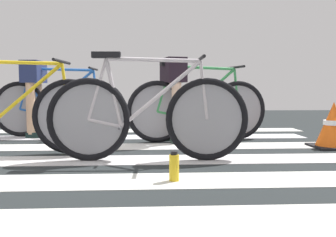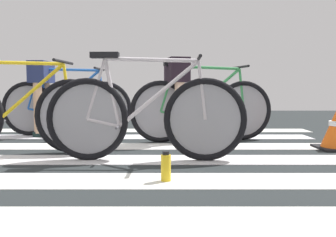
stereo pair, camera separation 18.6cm
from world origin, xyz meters
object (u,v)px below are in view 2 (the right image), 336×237
cyclist_3_of_4 (176,88)px  bicycle_3_of_4 (202,109)px  water_bottle (165,167)px  bicycle_1_of_4 (144,116)px  bicycle_4_of_4 (65,107)px  cyclist_4_of_4 (41,88)px  bicycle_2_of_4 (18,113)px

cyclist_3_of_4 → bicycle_3_of_4: bearing=0.0°
cyclist_3_of_4 → water_bottle: bearing=-105.6°
bicycle_1_of_4 → bicycle_4_of_4: 2.05m
cyclist_4_of_4 → bicycle_3_of_4: bearing=-11.4°
bicycle_3_of_4 → water_bottle: bicycle_3_of_4 is taller
bicycle_1_of_4 → cyclist_4_of_4: 2.26m
cyclist_4_of_4 → water_bottle: bearing=-53.4°
bicycle_4_of_4 → bicycle_1_of_4: bearing=-53.2°
bicycle_4_of_4 → cyclist_4_of_4: bearing=-180.0°
bicycle_4_of_4 → cyclist_3_of_4: bearing=-18.7°
cyclist_3_of_4 → cyclist_4_of_4: bearing=149.8°
bicycle_2_of_4 → water_bottle: size_ratio=8.47×
bicycle_3_of_4 → cyclist_4_of_4: (-2.07, 0.52, 0.25)m
bicycle_3_of_4 → bicycle_4_of_4: bearing=152.1°
bicycle_2_of_4 → bicycle_3_of_4: size_ratio=1.02×
bicycle_3_of_4 → bicycle_4_of_4: same height
bicycle_4_of_4 → water_bottle: bearing=-58.6°
bicycle_2_of_4 → bicycle_3_of_4: (1.86, 0.78, 0.00)m
bicycle_2_of_4 → bicycle_4_of_4: 1.29m
bicycle_4_of_4 → bicycle_2_of_4: bearing=-92.0°
bicycle_2_of_4 → cyclist_4_of_4: bearing=102.3°
cyclist_3_of_4 → bicycle_2_of_4: bearing=-167.2°
cyclist_3_of_4 → bicycle_4_of_4: (-1.45, 0.57, -0.24)m
cyclist_4_of_4 → bicycle_4_of_4: bearing=0.0°
bicycle_1_of_4 → cyclist_3_of_4: size_ratio=1.78×
bicycle_2_of_4 → cyclist_3_of_4: size_ratio=1.78×
bicycle_1_of_4 → bicycle_2_of_4: 1.32m
cyclist_4_of_4 → water_bottle: size_ratio=4.77×
bicycle_2_of_4 → cyclist_3_of_4: bearing=28.0°
cyclist_3_of_4 → bicycle_1_of_4: bearing=-116.9°
bicycle_1_of_4 → cyclist_3_of_4: 1.19m
bicycle_1_of_4 → bicycle_3_of_4: 1.34m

